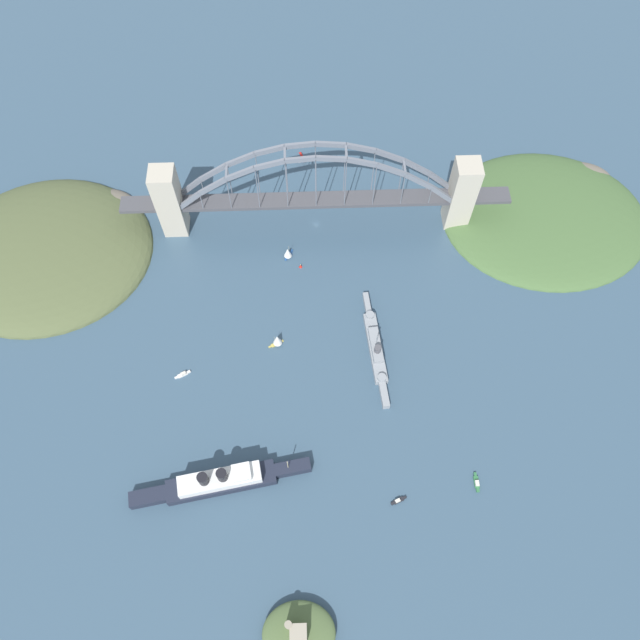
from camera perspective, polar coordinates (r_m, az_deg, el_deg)
The scene contains 14 objects.
ground_plane at distance 416.66m, azimuth -0.36°, elevation 9.04°, with size 1400.00×1400.00×0.00m, color #385166.
harbor_arch_bridge at distance 394.93m, azimuth -0.39°, elevation 11.54°, with size 250.82×16.02×69.68m.
headland_west_shore at distance 448.16m, azimuth 20.49°, elevation 9.11°, with size 139.73×119.14×16.96m.
headland_east_shore at distance 440.71m, azimuth -24.04°, elevation 5.90°, with size 139.61×127.36×26.06m.
ocean_liner at distance 336.66m, azimuth -9.39°, elevation -14.73°, with size 96.83×23.76×20.29m.
naval_cruiser at distance 364.21m, azimuth 5.25°, elevation -2.65°, with size 11.55×76.36×17.63m.
fort_island_mid_harbor at distance 324.27m, azimuth -2.02°, elevation -27.37°, with size 35.28×29.32×16.22m.
seaplane_taxiing_near_bridge at distance 453.48m, azimuth -1.73°, elevation 14.93°, with size 7.57×10.25×4.51m.
small_boat_0 at distance 397.42m, azimuth -3.05°, elevation 6.35°, with size 7.01×8.76×9.69m.
small_boat_1 at distance 364.19m, azimuth -4.04°, elevation -1.87°, with size 9.42×7.28×10.61m.
small_boat_2 at distance 367.08m, azimuth -12.76°, elevation -5.00°, with size 9.45×5.58×2.31m.
small_boat_3 at distance 347.84m, azimuth 14.51°, elevation -14.58°, with size 2.59×10.56×2.31m.
small_boat_4 at distance 337.96m, azimuth 7.38°, elevation -16.48°, with size 8.84×4.75×2.08m.
channel_marker_buoy at distance 395.21m, azimuth -1.84°, elevation 5.10°, with size 2.20×2.20×2.75m.
Camera 1 is at (5.82, 256.37, 328.40)m, focal length 34.04 mm.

